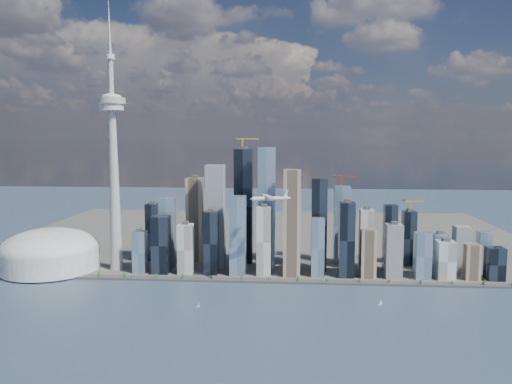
# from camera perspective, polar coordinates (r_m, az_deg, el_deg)

# --- Properties ---
(ground) EXTENTS (4000.00, 4000.00, 0.00)m
(ground) POSITION_cam_1_polar(r_m,az_deg,el_deg) (755.88, -1.54, -15.63)
(ground) COLOR #36485E
(ground) RESTS_ON ground
(seawall) EXTENTS (1100.00, 22.00, 4.00)m
(seawall) POSITION_cam_1_polar(r_m,az_deg,el_deg) (990.52, -0.04, -10.10)
(seawall) COLOR #383838
(seawall) RESTS_ON ground
(land) EXTENTS (1400.00, 900.00, 3.00)m
(land) POSITION_cam_1_polar(r_m,az_deg,el_deg) (1426.90, 1.34, -4.99)
(land) COLOR #4C4C47
(land) RESTS_ON ground
(shoreline_trees) EXTENTS (960.53, 7.20, 8.80)m
(shoreline_trees) POSITION_cam_1_polar(r_m,az_deg,el_deg) (988.61, -0.04, -9.73)
(shoreline_trees) COLOR #3F2D1E
(shoreline_trees) RESTS_ON seawall
(skyscraper_cluster) EXTENTS (736.00, 142.00, 278.32)m
(skyscraper_cluster) POSITION_cam_1_polar(r_m,az_deg,el_deg) (1052.32, 3.57, -4.38)
(skyscraper_cluster) COLOR black
(skyscraper_cluster) RESTS_ON land
(needle_tower) EXTENTS (56.00, 56.00, 550.50)m
(needle_tower) POSITION_cam_1_polar(r_m,az_deg,el_deg) (1074.54, -15.98, 3.62)
(needle_tower) COLOR #9E9E99
(needle_tower) RESTS_ON land
(dome_stadium) EXTENTS (200.00, 200.00, 86.00)m
(dome_stadium) POSITION_cam_1_polar(r_m,az_deg,el_deg) (1147.12, -22.47, -6.37)
(dome_stadium) COLOR #BBBBBB
(dome_stadium) RESTS_ON land
(airplane) EXTENTS (76.53, 68.30, 18.97)m
(airplane) POSITION_cam_1_polar(r_m,az_deg,el_deg) (910.37, 1.64, -0.68)
(airplane) COLOR silver
(airplane) RESTS_ON ground
(sailboat_west) EXTENTS (7.73, 3.90, 10.77)m
(sailboat_west) POSITION_cam_1_polar(r_m,az_deg,el_deg) (855.68, -6.61, -12.74)
(sailboat_west) COLOR white
(sailboat_west) RESTS_ON ground
(sailboat_east) EXTENTS (7.10, 2.34, 9.84)m
(sailboat_east) POSITION_cam_1_polar(r_m,az_deg,el_deg) (887.46, 14.05, -12.21)
(sailboat_east) COLOR white
(sailboat_east) RESTS_ON ground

